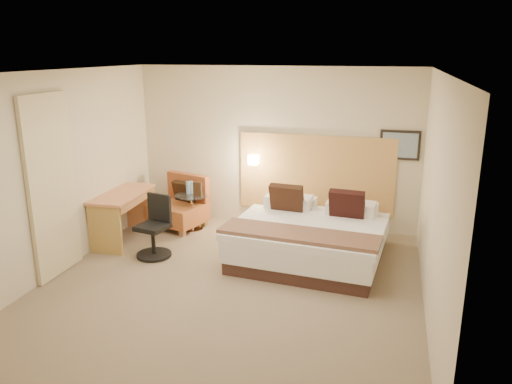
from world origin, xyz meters
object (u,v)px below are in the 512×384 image
(desk, at_px, (124,203))
(desk_chair, at_px, (155,232))
(bed, at_px, (311,237))
(lounge_chair, at_px, (180,207))
(side_table, at_px, (192,210))

(desk, bearing_deg, desk_chair, -31.09)
(bed, height_order, desk_chair, bed)
(bed, height_order, lounge_chair, bed)
(lounge_chair, xyz_separation_m, desk, (-0.58, -0.84, 0.27))
(lounge_chair, bearing_deg, side_table, -20.86)
(desk, bearing_deg, lounge_chair, 55.36)
(bed, distance_m, side_table, 2.23)
(bed, bearing_deg, desk_chair, -166.90)
(lounge_chair, relative_size, desk, 0.79)
(desk, bearing_deg, side_table, 41.55)
(bed, xyz_separation_m, desk, (-2.97, -0.07, 0.29))
(bed, xyz_separation_m, lounge_chair, (-2.39, 0.77, 0.02))
(desk, relative_size, desk_chair, 1.42)
(lounge_chair, bearing_deg, desk_chair, -82.94)
(lounge_chair, distance_m, desk, 1.06)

